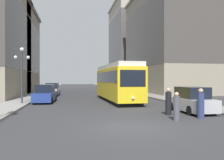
# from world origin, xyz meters

# --- Properties ---
(ground_plane) EXTENTS (200.00, 200.00, 0.00)m
(ground_plane) POSITION_xyz_m (0.00, 0.00, 0.00)
(ground_plane) COLOR #303033
(sidewalk_left) EXTENTS (2.57, 120.00, 0.15)m
(sidewalk_left) POSITION_xyz_m (-8.12, 40.00, 0.07)
(sidewalk_left) COLOR gray
(sidewalk_left) RESTS_ON ground
(sidewalk_right) EXTENTS (2.57, 120.00, 0.15)m
(sidewalk_right) POSITION_xyz_m (8.12, 40.00, 0.07)
(sidewalk_right) COLOR gray
(sidewalk_right) RESTS_ON ground
(streetcar) EXTENTS (2.96, 12.22, 3.89)m
(streetcar) POSITION_xyz_m (1.93, 13.57, 2.10)
(streetcar) COLOR black
(streetcar) RESTS_ON ground
(transit_bus) EXTENTS (2.82, 12.19, 3.45)m
(transit_bus) POSITION_xyz_m (4.77, 33.01, 1.95)
(transit_bus) COLOR black
(transit_bus) RESTS_ON ground
(parked_car_left_near) EXTENTS (2.10, 4.95, 1.82)m
(parked_car_left_near) POSITION_xyz_m (-5.53, 13.53, 0.84)
(parked_car_left_near) COLOR black
(parked_car_left_near) RESTS_ON ground
(parked_car_left_mid) EXTENTS (2.08, 4.65, 1.82)m
(parked_car_left_mid) POSITION_xyz_m (-5.53, 23.02, 0.84)
(parked_car_left_mid) COLOR black
(parked_car_left_mid) RESTS_ON ground
(parked_car_right_far) EXTENTS (1.92, 4.32, 1.82)m
(parked_car_right_far) POSITION_xyz_m (5.53, 4.28, 0.84)
(parked_car_right_far) COLOR black
(parked_car_right_far) RESTS_ON ground
(pedestrian_crossing_near) EXTENTS (0.40, 0.40, 1.78)m
(pedestrian_crossing_near) POSITION_xyz_m (3.42, 3.46, 0.83)
(pedestrian_crossing_near) COLOR black
(pedestrian_crossing_near) RESTS_ON ground
(pedestrian_crossing_far) EXTENTS (0.41, 0.41, 1.81)m
(pedestrian_crossing_far) POSITION_xyz_m (4.76, 1.79, 0.84)
(pedestrian_crossing_far) COLOR navy
(pedestrian_crossing_far) RESTS_ON ground
(pedestrian_on_sidewalk) EXTENTS (0.37, 0.37, 1.63)m
(pedestrian_on_sidewalk) POSITION_xyz_m (3.00, 1.37, 0.76)
(pedestrian_on_sidewalk) COLOR #4C4C56
(pedestrian_on_sidewalk) RESTS_ON ground
(lamp_post_left_near) EXTENTS (1.41, 0.36, 5.16)m
(lamp_post_left_near) POSITION_xyz_m (-7.43, 11.63, 3.57)
(lamp_post_left_near) COLOR #333338
(lamp_post_left_near) RESTS_ON sidewalk_left
(building_left_corner) EXTENTS (11.19, 15.40, 14.80)m
(building_left_corner) POSITION_xyz_m (-14.70, 32.85, 7.59)
(building_left_corner) COLOR gray
(building_left_corner) RESTS_ON ground
(building_right_corner) EXTENTS (16.04, 22.38, 18.74)m
(building_right_corner) POSITION_xyz_m (17.12, 29.38, 9.62)
(building_right_corner) COLOR gray
(building_right_corner) RESTS_ON ground
(building_right_midblock) EXTENTS (13.14, 19.57, 24.24)m
(building_right_midblock) POSITION_xyz_m (15.68, 54.97, 12.48)
(building_right_midblock) COLOR #A89E8E
(building_right_midblock) RESTS_ON ground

